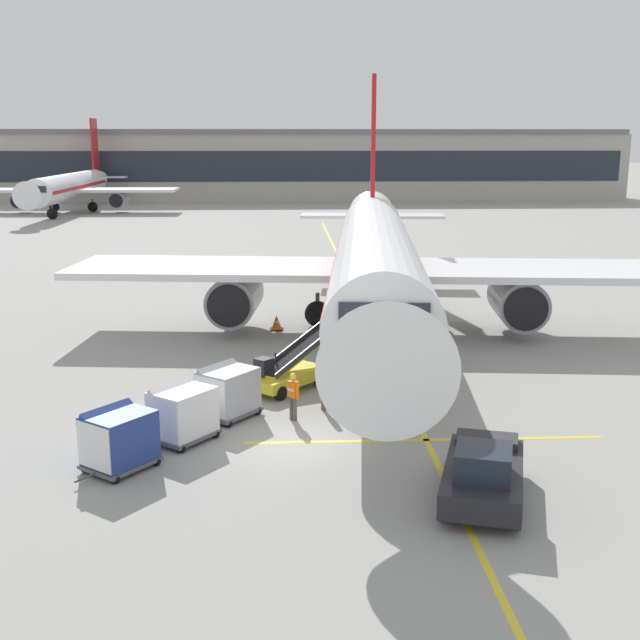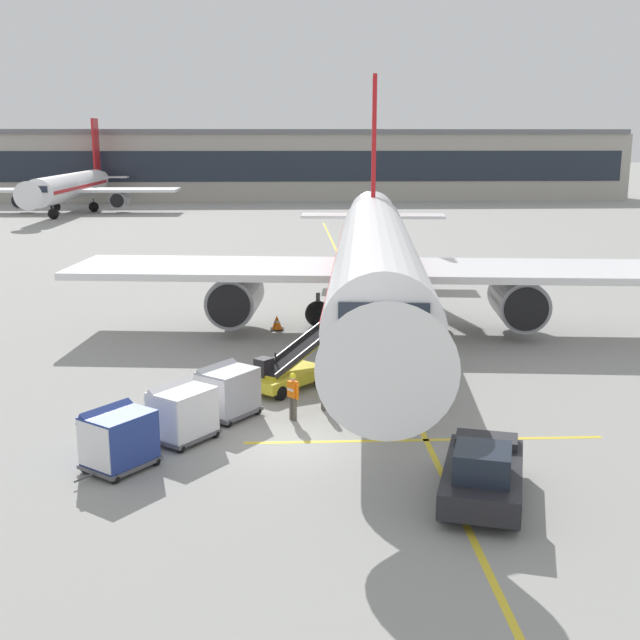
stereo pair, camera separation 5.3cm
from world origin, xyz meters
The scene contains 15 objects.
ground_plane centered at (0.00, 0.00, 0.00)m, with size 600.00×600.00×0.00m, color gray.
parked_airplane centered at (4.48, 15.40, 3.74)m, with size 31.67×41.77×13.99m.
belt_loader centered at (0.02, 6.04, 0.80)m, with size 4.58×4.93×2.55m.
baggage_cart_lead centered at (-2.29, 2.64, 1.00)m, with size 2.49×2.64×1.91m.
baggage_cart_second centered at (-3.64, 0.43, 1.00)m, with size 2.49×2.64×1.91m.
baggage_cart_third centered at (-5.27, -1.82, 1.00)m, with size 2.49×2.64×1.91m.
pushback_tug centered at (5.20, -4.52, 0.83)m, with size 3.29×4.82×1.83m.
ground_crew_by_loader centered at (-2.55, 2.97, 1.00)m, with size 0.30×0.57×1.74m.
ground_crew_by_carts centered at (1.20, 3.23, 1.00)m, with size 0.30×0.56×1.74m.
ground_crew_marshaller centered at (0.06, 2.22, 1.00)m, with size 0.42×0.47×1.74m.
safety_cone_engine_keepout centered at (-0.62, 15.90, 0.38)m, with size 0.70×0.70×0.78m.
apron_guidance_line_lead_in centered at (4.46, 14.68, 0.00)m, with size 0.20×110.00×0.01m.
apron_guidance_line_stop_bar centered at (4.41, 0.08, 0.00)m, with size 12.00×0.20×0.01m.
terminal_building centered at (2.32, 109.22, 5.53)m, with size 105.83×14.92×11.17m.
distant_airplane centered at (-28.64, 84.52, 3.41)m, with size 28.36×37.32×12.70m.
Camera 1 is at (-0.24, -24.55, 9.81)m, focal length 44.52 mm.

